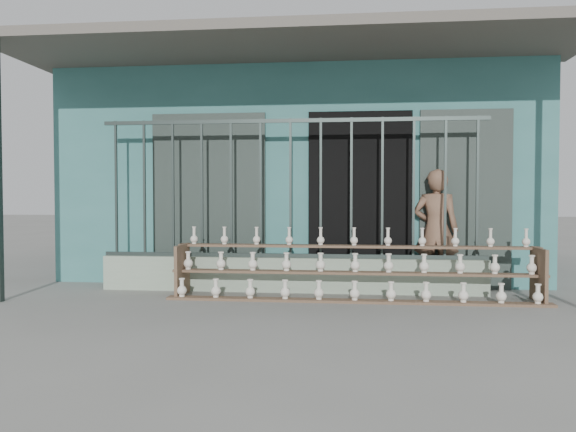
# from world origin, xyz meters

# --- Properties ---
(ground) EXTENTS (60.00, 60.00, 0.00)m
(ground) POSITION_xyz_m (0.00, 0.00, 0.00)
(ground) COLOR slate
(workshop_building) EXTENTS (7.40, 6.60, 3.21)m
(workshop_building) POSITION_xyz_m (0.00, 4.23, 1.62)
(workshop_building) COLOR #346E6C
(workshop_building) RESTS_ON ground
(parapet_wall) EXTENTS (5.00, 0.20, 0.45)m
(parapet_wall) POSITION_xyz_m (0.00, 1.30, 0.23)
(parapet_wall) COLOR #8FA38C
(parapet_wall) RESTS_ON ground
(security_fence) EXTENTS (5.00, 0.04, 1.80)m
(security_fence) POSITION_xyz_m (-0.00, 1.30, 1.35)
(security_fence) COLOR #283330
(security_fence) RESTS_ON parapet_wall
(shelf_rack) EXTENTS (4.50, 0.68, 0.85)m
(shelf_rack) POSITION_xyz_m (0.82, 0.89, 0.36)
(shelf_rack) COLOR brown
(shelf_rack) RESTS_ON ground
(elderly_woman) EXTENTS (0.65, 0.49, 1.60)m
(elderly_woman) POSITION_xyz_m (1.89, 1.60, 0.80)
(elderly_woman) COLOR brown
(elderly_woman) RESTS_ON ground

